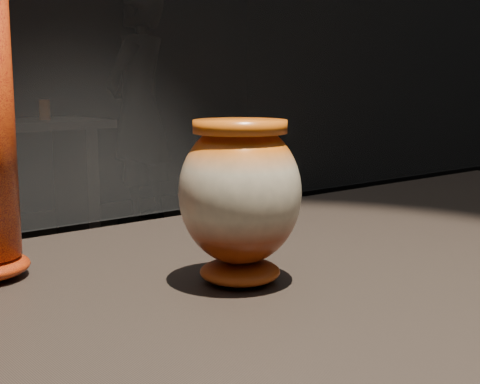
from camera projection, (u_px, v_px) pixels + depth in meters
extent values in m
cube|color=black|center=(331.00, 282.00, 0.90)|extent=(2.00, 0.80, 0.05)
ellipsoid|color=maroon|center=(240.00, 271.00, 0.81)|extent=(0.13, 0.13, 0.03)
ellipsoid|color=beige|center=(240.00, 193.00, 0.79)|extent=(0.19, 0.19, 0.17)
cylinder|color=orange|center=(240.00, 126.00, 0.78)|extent=(0.14, 0.14, 0.02)
cube|color=black|center=(76.00, 191.00, 4.37)|extent=(0.08, 0.50, 0.85)
cylinder|color=brown|center=(45.00, 110.00, 4.16)|extent=(0.07, 0.07, 0.13)
imported|color=black|center=(139.00, 107.00, 5.29)|extent=(0.81, 0.71, 1.86)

